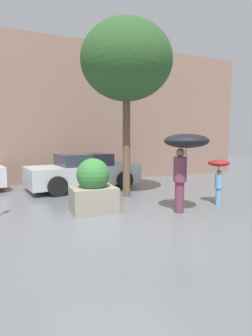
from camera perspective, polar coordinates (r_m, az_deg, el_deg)
ground_plane at (r=5.56m, az=-2.48°, el=-12.91°), size 40.00×40.00×0.00m
building_facade at (r=11.64m, az=-13.69°, el=11.88°), size 18.00×0.30×6.00m
planter_box at (r=6.66m, az=-7.15°, el=-4.21°), size 1.11×0.87×1.36m
person_adult at (r=6.50m, az=12.69°, el=3.97°), size 1.07×1.07×1.96m
person_child at (r=7.70m, az=19.53°, el=-0.37°), size 0.59×0.59×1.27m
parked_car_near at (r=9.85m, az=-9.17°, el=-0.89°), size 4.27×2.37×1.29m
street_tree at (r=8.62m, az=0.11°, el=22.09°), size 2.81×2.81×5.39m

